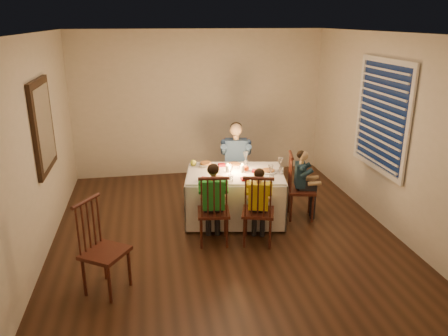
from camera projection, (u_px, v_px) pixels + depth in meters
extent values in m
plane|color=black|center=(223.00, 231.00, 5.97)|extent=(5.00, 5.00, 0.00)
cube|color=beige|center=(37.00, 148.00, 5.18)|extent=(0.02, 5.00, 2.60)
cube|color=beige|center=(386.00, 132.00, 5.93)|extent=(0.02, 5.00, 2.60)
cube|color=beige|center=(199.00, 104.00, 7.88)|extent=(4.50, 0.02, 2.60)
plane|color=white|center=(223.00, 33.00, 5.13)|extent=(5.00, 5.00, 0.00)
cube|color=white|center=(235.00, 174.00, 6.15)|extent=(1.47, 1.16, 0.04)
cube|color=white|center=(234.00, 183.00, 6.71)|extent=(1.35, 0.25, 0.65)
cube|color=white|center=(236.00, 210.00, 5.80)|extent=(1.35, 0.25, 0.65)
cube|color=white|center=(282.00, 195.00, 6.26)|extent=(0.19, 0.98, 0.65)
cube|color=white|center=(188.00, 196.00, 6.25)|extent=(0.19, 0.98, 0.65)
cylinder|color=silver|center=(234.00, 165.00, 6.41)|extent=(0.30, 0.30, 0.02)
cylinder|color=silver|center=(218.00, 179.00, 5.84)|extent=(0.30, 0.30, 0.02)
cylinder|color=silver|center=(258.00, 179.00, 5.84)|extent=(0.30, 0.30, 0.02)
cylinder|color=silver|center=(268.00, 171.00, 6.14)|extent=(0.30, 0.30, 0.02)
cylinder|color=silver|center=(228.00, 169.00, 6.12)|extent=(0.06, 0.06, 0.10)
cylinder|color=silver|center=(242.00, 169.00, 6.12)|extent=(0.06, 0.06, 0.10)
sphere|color=yellow|center=(193.00, 163.00, 6.39)|extent=(0.09, 0.09, 0.09)
sphere|color=#E85913|center=(246.00, 168.00, 6.17)|extent=(0.08, 0.08, 0.08)
imported|color=silver|center=(206.00, 165.00, 6.36)|extent=(0.27, 0.27, 0.05)
cube|color=black|center=(43.00, 126.00, 5.40)|extent=(0.05, 0.95, 1.15)
cube|color=white|center=(45.00, 126.00, 5.40)|extent=(0.01, 0.78, 0.98)
cube|color=#0D1A37|center=(383.00, 116.00, 5.95)|extent=(0.01, 1.20, 1.40)
cube|color=white|center=(382.00, 116.00, 5.95)|extent=(0.03, 1.34, 1.54)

